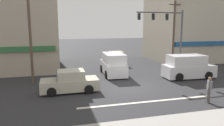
% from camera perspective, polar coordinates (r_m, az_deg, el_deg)
% --- Properties ---
extents(ground_plane, '(120.00, 120.00, 0.00)m').
position_cam_1_polar(ground_plane, '(17.31, 4.59, -6.20)').
color(ground_plane, '#2B2B2D').
extents(lane_marking_stripe, '(9.00, 0.24, 0.01)m').
position_cam_1_polar(lane_marking_stripe, '(14.22, 9.37, -9.93)').
color(lane_marking_stripe, silver).
rests_on(lane_marking_stripe, ground).
extents(building_right_corner, '(11.71, 8.76, 11.92)m').
position_cam_1_polar(building_right_corner, '(32.70, 20.91, 11.33)').
color(building_right_corner, '#B7AD99').
rests_on(building_right_corner, ground).
extents(utility_pole_near_left, '(1.40, 0.22, 8.61)m').
position_cam_1_polar(utility_pole_near_left, '(18.90, -20.68, 8.27)').
color(utility_pole_near_left, brown).
rests_on(utility_pole_near_left, ground).
extents(utility_pole_far_right, '(1.40, 0.22, 7.43)m').
position_cam_1_polar(utility_pole_far_right, '(25.90, 15.82, 7.50)').
color(utility_pole_far_right, brown).
rests_on(utility_pole_far_right, ground).
extents(traffic_light_mast, '(4.89, 0.30, 6.20)m').
position_cam_1_polar(traffic_light_mast, '(22.14, 14.87, 8.32)').
color(traffic_light_mast, '#47474C').
rests_on(traffic_light_mast, ground).
extents(sedan_parked_curbside, '(4.12, 1.91, 1.58)m').
position_cam_1_polar(sedan_parked_curbside, '(16.15, -10.94, -4.93)').
color(sedan_parked_curbside, '#B7B29E').
rests_on(sedan_parked_curbside, ground).
extents(van_crossing_leftbound, '(2.25, 4.70, 2.11)m').
position_cam_1_polar(van_crossing_leftbound, '(21.14, 0.33, -0.40)').
color(van_crossing_leftbound, silver).
rests_on(van_crossing_leftbound, ground).
extents(van_waiting_far, '(4.68, 2.21, 2.11)m').
position_cam_1_polar(van_waiting_far, '(21.03, 19.21, -1.02)').
color(van_waiting_far, silver).
rests_on(van_waiting_far, ground).
extents(sedan_crossing_rightbound, '(1.98, 4.15, 1.58)m').
position_cam_1_polar(sedan_crossing_rightbound, '(26.80, 1.12, 1.17)').
color(sedan_crossing_rightbound, '#B7B29E').
rests_on(sedan_crossing_rightbound, ground).
extents(pedestrian_foreground_with_bag, '(0.49, 0.65, 1.67)m').
position_cam_1_polar(pedestrian_foreground_with_bag, '(14.85, 24.06, -5.98)').
color(pedestrian_foreground_with_bag, '#4C4742').
rests_on(pedestrian_foreground_with_bag, ground).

